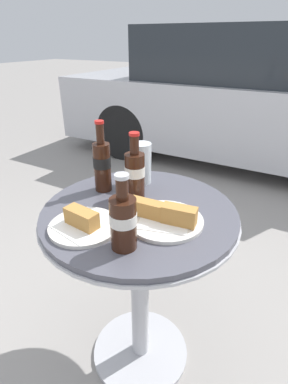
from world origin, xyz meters
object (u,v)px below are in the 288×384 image
(cola_bottle_right, at_px, (123,220))
(drinking_glass, at_px, (141,165))
(cola_bottle_left, at_px, (102,164))
(bistro_table, at_px, (140,256))
(parked_car, at_px, (257,101))
(cola_bottle_center, at_px, (135,173))
(lunch_plate_near, at_px, (83,224))
(lunch_plate_far, at_px, (165,217))

(cola_bottle_right, bearing_deg, drinking_glass, 113.14)
(drinking_glass, bearing_deg, cola_bottle_left, -126.12)
(bistro_table, xyz_separation_m, parked_car, (-0.12, 2.75, 0.10))
(cola_bottle_right, xyz_separation_m, cola_bottle_center, (-0.12, 0.26, 0.01))
(lunch_plate_near, height_order, parked_car, parked_car)
(bistro_table, relative_size, cola_bottle_center, 3.14)
(bistro_table, distance_m, parked_car, 2.76)
(bistro_table, height_order, cola_bottle_right, cola_bottle_right)
(lunch_plate_near, bearing_deg, bistro_table, 63.44)
(lunch_plate_near, bearing_deg, cola_bottle_left, 112.84)
(drinking_glass, bearing_deg, cola_bottle_right, -66.86)
(cola_bottle_right, relative_size, cola_bottle_center, 0.92)
(bistro_table, distance_m, cola_bottle_right, 0.35)
(cola_bottle_left, relative_size, cola_bottle_right, 1.20)
(cola_bottle_right, xyz_separation_m, drinking_glass, (-0.16, 0.38, -0.01))
(cola_bottle_center, bearing_deg, parked_car, 91.29)
(drinking_glass, xyz_separation_m, lunch_plate_far, (0.21, -0.22, -0.05))
(lunch_plate_far, relative_size, parked_car, 0.06)
(cola_bottle_right, bearing_deg, lunch_plate_far, 74.73)
(drinking_glass, xyz_separation_m, lunch_plate_near, (0.01, -0.37, -0.06))
(lunch_plate_far, bearing_deg, cola_bottle_center, 148.17)
(cola_bottle_center, bearing_deg, bistro_table, -50.82)
(cola_bottle_center, xyz_separation_m, lunch_plate_far, (0.17, -0.10, -0.07))
(drinking_glass, bearing_deg, lunch_plate_far, -46.67)
(lunch_plate_near, bearing_deg, cola_bottle_right, -5.48)
(bistro_table, relative_size, lunch_plate_near, 3.49)
(cola_bottle_center, relative_size, lunch_plate_far, 0.99)
(drinking_glass, distance_m, lunch_plate_far, 0.31)
(cola_bottle_left, height_order, cola_bottle_right, cola_bottle_left)
(drinking_glass, height_order, lunch_plate_near, drinking_glass)
(cola_bottle_left, height_order, cola_bottle_center, cola_bottle_left)
(cola_bottle_left, xyz_separation_m, cola_bottle_right, (0.25, -0.25, -0.02))
(cola_bottle_left, distance_m, lunch_plate_far, 0.32)
(cola_bottle_left, bearing_deg, drinking_glass, 53.88)
(cola_bottle_right, xyz_separation_m, parked_car, (-0.18, 2.95, -0.19))
(cola_bottle_left, relative_size, cola_bottle_center, 1.11)
(cola_bottle_center, height_order, lunch_plate_near, cola_bottle_center)
(bistro_table, xyz_separation_m, lunch_plate_near, (-0.09, -0.18, 0.21))
(drinking_glass, height_order, parked_car, parked_car)
(cola_bottle_center, distance_m, parked_car, 2.69)
(parked_car, bearing_deg, cola_bottle_right, -86.44)
(cola_bottle_left, distance_m, parked_car, 2.70)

